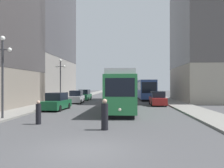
% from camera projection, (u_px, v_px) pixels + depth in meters
% --- Properties ---
extents(ground_plane, '(200.00, 200.00, 0.00)m').
position_uv_depth(ground_plane, '(83.00, 150.00, 9.35)').
color(ground_plane, '#424244').
extents(sidewalk_left, '(3.03, 120.00, 0.15)m').
position_uv_depth(sidewalk_left, '(80.00, 97.00, 49.83)').
color(sidewalk_left, gray).
rests_on(sidewalk_left, ground).
extents(sidewalk_right, '(3.03, 120.00, 0.15)m').
position_uv_depth(sidewalk_right, '(160.00, 97.00, 48.70)').
color(sidewalk_right, gray).
rests_on(sidewalk_right, ground).
extents(streetcar, '(2.84, 13.36, 3.89)m').
position_uv_depth(streetcar, '(123.00, 90.00, 23.88)').
color(streetcar, black).
rests_on(streetcar, ground).
extents(transit_bus, '(2.90, 11.30, 3.45)m').
position_uv_depth(transit_bus, '(145.00, 89.00, 41.69)').
color(transit_bus, black).
rests_on(transit_bus, ground).
extents(parked_car_left_near, '(2.07, 4.82, 1.82)m').
position_uv_depth(parked_car_left_near, '(57.00, 102.00, 24.50)').
color(parked_car_left_near, black).
rests_on(parked_car_left_near, ground).
extents(parked_car_left_mid, '(1.93, 4.86, 1.82)m').
position_uv_depth(parked_car_left_mid, '(84.00, 95.00, 40.13)').
color(parked_car_left_mid, black).
rests_on(parked_car_left_mid, ground).
extents(parked_car_right_far, '(1.91, 4.84, 1.82)m').
position_uv_depth(parked_car_right_far, '(158.00, 99.00, 29.92)').
color(parked_car_right_far, black).
rests_on(parked_car_right_far, ground).
extents(parked_car_left_far, '(2.06, 4.77, 1.82)m').
position_uv_depth(parked_car_left_far, '(76.00, 97.00, 33.81)').
color(parked_car_left_far, black).
rests_on(parked_car_left_far, ground).
extents(pedestrian_crossing_near, '(0.41, 0.41, 1.81)m').
position_uv_depth(pedestrian_crossing_near, '(105.00, 115.00, 13.61)').
color(pedestrian_crossing_near, black).
rests_on(pedestrian_crossing_near, ground).
extents(pedestrian_crossing_far, '(0.35, 0.35, 1.59)m').
position_uv_depth(pedestrian_crossing_far, '(38.00, 113.00, 15.58)').
color(pedestrian_crossing_far, black).
rests_on(pedestrian_crossing_far, ground).
extents(lamp_post_left_near, '(1.41, 0.36, 6.14)m').
position_uv_depth(lamp_post_left_near, '(3.00, 65.00, 17.43)').
color(lamp_post_left_near, '#333338').
rests_on(lamp_post_left_near, sidewalk_left).
extents(lamp_post_left_far, '(1.41, 0.36, 6.06)m').
position_uv_depth(lamp_post_left_far, '(60.00, 74.00, 32.45)').
color(lamp_post_left_far, '#333338').
rests_on(lamp_post_left_far, sidewalk_left).
extents(building_left_corner, '(14.47, 22.36, 29.77)m').
position_uv_depth(building_left_corner, '(25.00, 16.00, 42.79)').
color(building_left_corner, gray).
rests_on(building_left_corner, ground).
extents(building_right_corner, '(15.02, 15.10, 22.69)m').
position_uv_depth(building_right_corner, '(224.00, 28.00, 37.41)').
color(building_right_corner, '#A89E8E').
rests_on(building_right_corner, ground).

